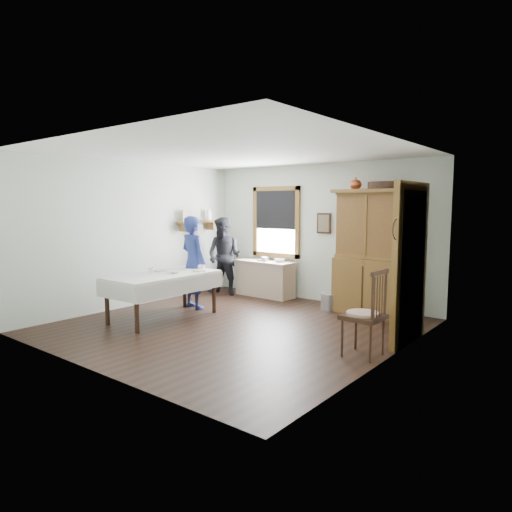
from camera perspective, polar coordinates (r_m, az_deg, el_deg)
name	(u,v)px	position (r m, az deg, el deg)	size (l,w,h in m)	color
room	(235,241)	(7.07, -2.66, 1.89)	(5.01, 5.01, 2.70)	black
window	(276,218)	(9.60, 2.50, 4.73)	(1.18, 0.07, 1.48)	white
doorway	(411,260)	(6.58, 18.85, -0.43)	(0.09, 1.14, 2.22)	#41362E
wall_shelf	(198,221)	(9.80, -7.23, 4.41)	(0.24, 1.00, 0.44)	olive
framed_picture	(324,223)	(8.98, 8.46, 4.07)	(0.30, 0.04, 0.40)	#341C12
rug_beater	(397,220)	(6.03, 17.22, 4.34)	(0.27, 0.27, 0.01)	black
work_counter	(265,279)	(9.55, 1.13, -2.84)	(1.30, 0.49, 0.74)	tan
china_hutch	(370,252)	(8.21, 14.05, 0.50)	(1.28, 0.61, 2.18)	olive
dining_table	(163,296)	(7.84, -11.51, -4.94)	(1.00, 1.90, 0.76)	silver
spindle_chair	(363,313)	(5.93, 13.27, -6.90)	(0.51, 0.51, 1.12)	#341C12
pail	(329,302)	(8.44, 9.08, -5.67)	(0.28, 0.28, 0.30)	#9B9DA3
wicker_basket	(340,304)	(8.52, 10.44, -5.90)	(0.36, 0.26, 0.21)	#996E45
woman_blue	(194,266)	(8.46, -7.81, -1.22)	(0.58, 0.38, 1.58)	navy
figure_dark	(224,259)	(9.68, -4.00, -0.40)	(0.74, 0.58, 1.52)	black
table_cup_a	(201,268)	(8.06, -6.85, -1.46)	(0.12, 0.12, 0.10)	white
table_cup_b	(151,270)	(7.86, -12.97, -1.77)	(0.11, 0.11, 0.10)	white
table_bowl	(175,272)	(7.82, -10.11, -1.94)	(0.20, 0.20, 0.05)	white
counter_book	(259,260)	(9.61, 0.41, -0.47)	(0.17, 0.23, 0.02)	#6F624A
counter_bowl	(280,260)	(9.31, 2.98, -0.56)	(0.21, 0.21, 0.07)	white
shelf_bowl	(199,219)	(9.81, -7.18, 4.55)	(0.22, 0.22, 0.05)	white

